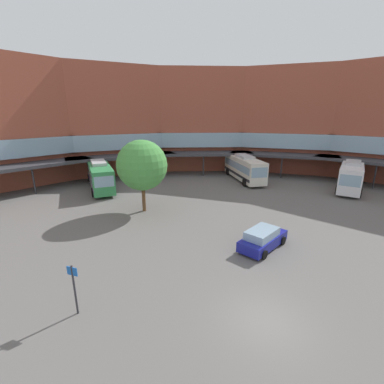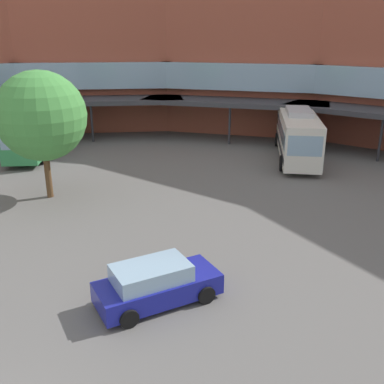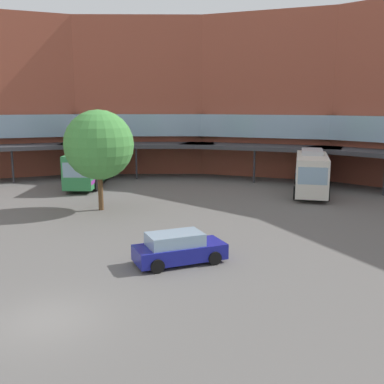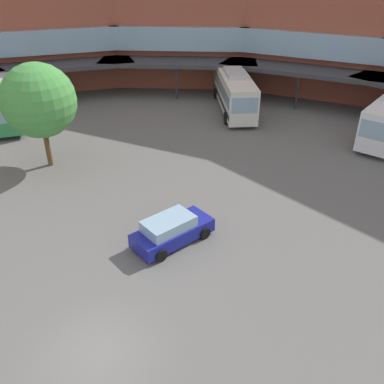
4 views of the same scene
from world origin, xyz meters
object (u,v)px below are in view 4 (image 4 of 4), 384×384
at_px(bus_1, 234,91).
at_px(parked_car, 172,230).
at_px(bus_2, 10,98).
at_px(plaza_tree, 39,101).

distance_m(bus_1, parked_car, 21.44).
xyz_separation_m(bus_2, plaza_tree, (6.89, -9.30, 2.92)).
bearing_deg(parked_car, bus_1, 36.25).
relative_size(bus_2, parked_car, 2.63).
distance_m(bus_2, plaza_tree, 11.94).
xyz_separation_m(bus_1, parked_car, (-3.70, -21.09, -1.16)).
bearing_deg(parked_car, plaza_tree, 95.11).
bearing_deg(plaza_tree, parked_car, -41.09).
xyz_separation_m(bus_2, parked_car, (16.60, -17.77, -1.10)).
distance_m(parked_car, plaza_tree, 13.50).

